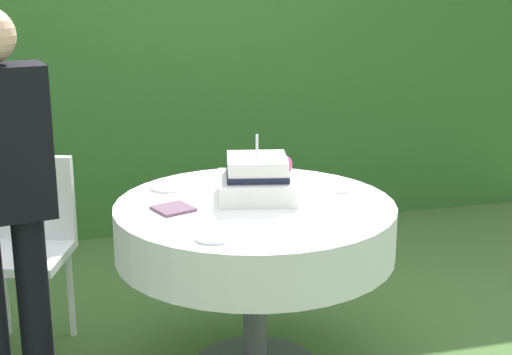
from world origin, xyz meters
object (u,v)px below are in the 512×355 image
(serving_plate_near, at_px, (167,188))
(napkin_stack, at_px, (173,209))
(cake_table, at_px, (255,230))
(garden_chair, at_px, (26,235))
(wedding_cake, at_px, (258,179))
(serving_plate_far, at_px, (337,189))
(serving_plate_left, at_px, (212,238))
(standing_person, at_px, (1,197))

(serving_plate_near, relative_size, napkin_stack, 0.99)
(cake_table, relative_size, napkin_stack, 8.24)
(napkin_stack, height_order, garden_chair, garden_chair)
(serving_plate_near, bearing_deg, cake_table, -43.35)
(cake_table, distance_m, napkin_stack, 0.36)
(garden_chair, bearing_deg, wedding_cake, -24.34)
(serving_plate_far, bearing_deg, napkin_stack, -173.08)
(cake_table, bearing_deg, serving_plate_left, -124.59)
(wedding_cake, height_order, standing_person, standing_person)
(serving_plate_near, xyz_separation_m, serving_plate_far, (0.72, -0.22, 0.00))
(cake_table, distance_m, serving_plate_far, 0.43)
(wedding_cake, distance_m, napkin_stack, 0.39)
(garden_chair, height_order, standing_person, standing_person)
(cake_table, relative_size, wedding_cake, 3.06)
(standing_person, bearing_deg, cake_table, 8.57)
(napkin_stack, distance_m, garden_chair, 0.84)
(serving_plate_far, xyz_separation_m, garden_chair, (-1.34, 0.44, -0.24))
(serving_plate_far, height_order, standing_person, standing_person)
(serving_plate_near, xyz_separation_m, napkin_stack, (-0.02, -0.31, 0.00))
(napkin_stack, bearing_deg, standing_person, -167.29)
(serving_plate_far, distance_m, standing_person, 1.41)
(garden_chair, bearing_deg, napkin_stack, -41.25)
(serving_plate_left, bearing_deg, serving_plate_near, 95.43)
(serving_plate_near, relative_size, standing_person, 0.09)
(wedding_cake, relative_size, napkin_stack, 2.69)
(wedding_cake, height_order, serving_plate_left, wedding_cake)
(serving_plate_far, bearing_deg, serving_plate_near, 163.13)
(napkin_stack, bearing_deg, serving_plate_far, 6.92)
(serving_plate_left, distance_m, garden_chair, 1.16)
(serving_plate_left, xyz_separation_m, garden_chair, (-0.69, 0.90, -0.24))
(standing_person, bearing_deg, garden_chair, 86.82)
(serving_plate_near, height_order, serving_plate_left, same)
(standing_person, bearing_deg, serving_plate_left, -17.39)
(cake_table, relative_size, serving_plate_left, 9.29)
(serving_plate_far, distance_m, napkin_stack, 0.74)
(wedding_cake, height_order, serving_plate_far, wedding_cake)
(napkin_stack, xyz_separation_m, standing_person, (-0.64, -0.14, 0.15))
(serving_plate_near, height_order, standing_person, standing_person)
(cake_table, relative_size, serving_plate_far, 10.21)
(serving_plate_far, relative_size, garden_chair, 0.13)
(wedding_cake, xyz_separation_m, serving_plate_left, (-0.29, -0.46, -0.08))
(serving_plate_left, distance_m, standing_person, 0.77)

